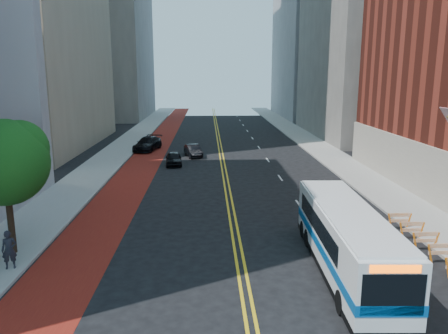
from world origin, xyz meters
TOP-DOWN VIEW (x-y plane):
  - ground at (0.00, 0.00)m, footprint 160.00×160.00m
  - sidewalk_left at (-12.00, 30.00)m, footprint 4.00×140.00m
  - sidewalk_right at (12.00, 30.00)m, footprint 4.00×140.00m
  - bus_lane_paint at (-8.10, 30.00)m, footprint 3.60×140.00m
  - center_line_inner at (-0.18, 30.00)m, footprint 0.14×140.00m
  - center_line_outer at (0.18, 30.00)m, footprint 0.14×140.00m
  - lane_dashes at (4.80, 38.00)m, footprint 0.14×98.20m
  - street_tree at (-11.24, 6.04)m, footprint 4.20×4.20m
  - transit_bus at (4.70, 3.56)m, footprint 2.84×11.15m
  - car_a at (-4.92, 27.85)m, footprint 1.86×3.94m
  - car_b at (-3.13, 32.40)m, footprint 2.30×4.18m
  - car_c at (-8.64, 36.48)m, footprint 3.33×5.81m
  - pedestrian at (-10.64, 4.14)m, footprint 0.76×0.61m

SIDE VIEW (x-z plane):
  - ground at x=0.00m, z-range 0.00..0.00m
  - center_line_inner at x=-0.18m, z-range 0.00..0.01m
  - center_line_outer at x=0.18m, z-range 0.00..0.01m
  - bus_lane_paint at x=-8.10m, z-range 0.00..0.01m
  - lane_dashes at x=4.80m, z-range 0.00..0.01m
  - sidewalk_left at x=-12.00m, z-range 0.00..0.15m
  - sidewalk_right at x=12.00m, z-range 0.00..0.15m
  - car_a at x=-4.92m, z-range 0.00..1.30m
  - car_b at x=-3.13m, z-range 0.00..1.30m
  - car_c at x=-8.64m, z-range 0.00..1.59m
  - pedestrian at x=-10.64m, z-range 0.15..1.94m
  - transit_bus at x=4.70m, z-range 0.07..3.11m
  - street_tree at x=-11.24m, z-range 1.56..8.26m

